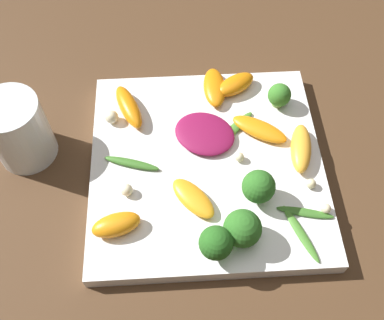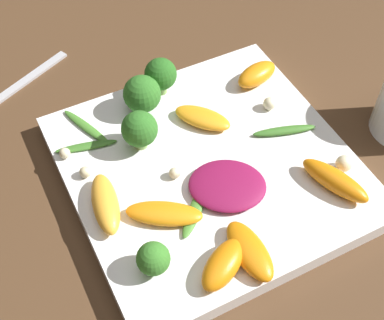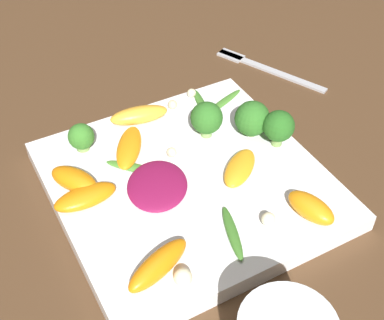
% 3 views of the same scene
% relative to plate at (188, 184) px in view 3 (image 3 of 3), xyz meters
% --- Properties ---
extents(ground_plane, '(2.40, 2.40, 0.00)m').
position_rel_plate_xyz_m(ground_plane, '(0.00, 0.00, -0.01)').
color(ground_plane, '#4C331E').
extents(plate, '(0.29, 0.29, 0.02)m').
position_rel_plate_xyz_m(plate, '(0.00, 0.00, 0.00)').
color(plate, white).
rests_on(plate, ground_plane).
extents(fork, '(0.09, 0.17, 0.01)m').
position_rel_plate_xyz_m(fork, '(-0.22, -0.18, -0.01)').
color(fork, '#B2B2B7').
rests_on(fork, ground_plane).
extents(radicchio_leaf_0, '(0.10, 0.10, 0.01)m').
position_rel_plate_xyz_m(radicchio_leaf_0, '(0.04, 0.00, 0.02)').
color(radicchio_leaf_0, maroon).
rests_on(radicchio_leaf_0, plate).
extents(orange_segment_0, '(0.08, 0.04, 0.02)m').
position_rel_plate_xyz_m(orange_segment_0, '(0.01, -0.12, 0.02)').
color(orange_segment_0, '#FCAD33').
rests_on(orange_segment_0, plate).
extents(orange_segment_1, '(0.07, 0.06, 0.01)m').
position_rel_plate_xyz_m(orange_segment_1, '(-0.06, 0.02, 0.02)').
color(orange_segment_1, orange).
rests_on(orange_segment_1, plate).
extents(orange_segment_2, '(0.07, 0.03, 0.02)m').
position_rel_plate_xyz_m(orange_segment_2, '(0.12, -0.02, 0.02)').
color(orange_segment_2, orange).
rests_on(orange_segment_2, plate).
extents(orange_segment_3, '(0.06, 0.08, 0.01)m').
position_rel_plate_xyz_m(orange_segment_3, '(0.04, -0.07, 0.02)').
color(orange_segment_3, orange).
rests_on(orange_segment_3, plate).
extents(orange_segment_4, '(0.08, 0.05, 0.02)m').
position_rel_plate_xyz_m(orange_segment_4, '(0.09, 0.10, 0.02)').
color(orange_segment_4, orange).
rests_on(orange_segment_4, plate).
extents(orange_segment_5, '(0.06, 0.07, 0.02)m').
position_rel_plate_xyz_m(orange_segment_5, '(0.12, -0.05, 0.02)').
color(orange_segment_5, orange).
rests_on(orange_segment_5, plate).
extents(orange_segment_6, '(0.04, 0.06, 0.02)m').
position_rel_plate_xyz_m(orange_segment_6, '(-0.09, 0.11, 0.02)').
color(orange_segment_6, orange).
rests_on(orange_segment_6, plate).
extents(broccoli_floret_0, '(0.03, 0.03, 0.04)m').
position_rel_plate_xyz_m(broccoli_floret_0, '(0.09, -0.10, 0.03)').
color(broccoli_floret_0, '#7A9E51').
rests_on(broccoli_floret_0, plate).
extents(broccoli_floret_1, '(0.04, 0.04, 0.05)m').
position_rel_plate_xyz_m(broccoli_floret_1, '(-0.12, 0.00, 0.04)').
color(broccoli_floret_1, '#7A9E51').
rests_on(broccoli_floret_1, plate).
extents(broccoli_floret_2, '(0.04, 0.04, 0.05)m').
position_rel_plate_xyz_m(broccoli_floret_2, '(-0.11, -0.03, 0.03)').
color(broccoli_floret_2, '#7A9E51').
rests_on(broccoli_floret_2, plate).
extents(broccoli_floret_3, '(0.04, 0.04, 0.05)m').
position_rel_plate_xyz_m(broccoli_floret_3, '(-0.06, -0.06, 0.04)').
color(broccoli_floret_3, '#84AD5B').
rests_on(broccoli_floret_3, plate).
extents(arugula_sprig_0, '(0.03, 0.07, 0.01)m').
position_rel_plate_xyz_m(arugula_sprig_0, '(0.00, 0.10, 0.01)').
color(arugula_sprig_0, '#3D7528').
rests_on(arugula_sprig_0, plate).
extents(arugula_sprig_1, '(0.06, 0.06, 0.01)m').
position_rel_plate_xyz_m(arugula_sprig_1, '(0.05, -0.04, 0.01)').
color(arugula_sprig_1, '#47842D').
rests_on(arugula_sprig_1, plate).
extents(arugula_sprig_2, '(0.03, 0.07, 0.00)m').
position_rel_plate_xyz_m(arugula_sprig_2, '(-0.08, -0.11, 0.01)').
color(arugula_sprig_2, '#3D7528').
rests_on(arugula_sprig_2, plate).
extents(arugula_sprig_3, '(0.08, 0.04, 0.00)m').
position_rel_plate_xyz_m(arugula_sprig_3, '(-0.11, -0.10, 0.01)').
color(arugula_sprig_3, '#47842D').
rests_on(arugula_sprig_3, plate).
extents(macadamia_nut_0, '(0.02, 0.02, 0.02)m').
position_rel_plate_xyz_m(macadamia_nut_0, '(0.07, 0.12, 0.02)').
color(macadamia_nut_0, beige).
rests_on(macadamia_nut_0, plate).
extents(macadamia_nut_1, '(0.01, 0.01, 0.01)m').
position_rel_plate_xyz_m(macadamia_nut_1, '(-0.04, -0.12, 0.02)').
color(macadamia_nut_1, beige).
rests_on(macadamia_nut_1, plate).
extents(macadamia_nut_2, '(0.01, 0.01, 0.01)m').
position_rel_plate_xyz_m(macadamia_nut_2, '(0.00, -0.04, 0.02)').
color(macadamia_nut_2, beige).
rests_on(macadamia_nut_2, plate).
extents(macadamia_nut_3, '(0.02, 0.02, 0.02)m').
position_rel_plate_xyz_m(macadamia_nut_3, '(-0.04, 0.10, 0.02)').
color(macadamia_nut_3, beige).
rests_on(macadamia_nut_3, plate).
extents(macadamia_nut_4, '(0.01, 0.01, 0.01)m').
position_rel_plate_xyz_m(macadamia_nut_4, '(-0.08, -0.13, 0.02)').
color(macadamia_nut_4, beige).
rests_on(macadamia_nut_4, plate).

